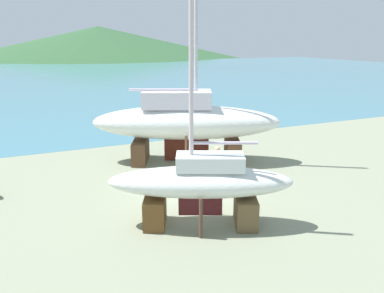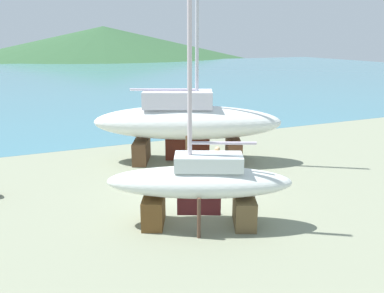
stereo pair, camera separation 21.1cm
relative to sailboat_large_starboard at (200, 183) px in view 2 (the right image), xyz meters
name	(u,v)px [view 2 (the right image)]	position (x,y,z in m)	size (l,w,h in m)	color
ground_plane	(248,240)	(0.95, -1.64, -1.51)	(52.54, 52.54, 0.00)	gray
sea_water	(60,79)	(0.95, 53.69, -1.51)	(160.20, 84.40, 0.01)	teal
headland_hill	(105,56)	(23.55, 130.35, -1.51)	(177.97, 177.97, 19.51)	#2E5632
sailboat_large_starboard	(200,183)	(0.00, 0.00, 0.00)	(6.35, 4.12, 8.98)	brown
sailboat_far_slipway	(187,121)	(2.43, 6.93, 0.60)	(9.80, 6.37, 14.41)	brown
worker	(217,165)	(2.34, 3.28, -0.62)	(0.37, 0.49, 1.71)	maroon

